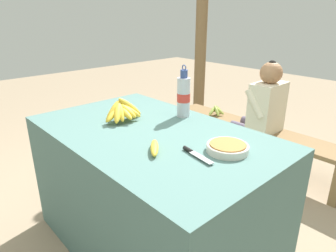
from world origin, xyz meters
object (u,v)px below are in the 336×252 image
object	(u,v)px
knife	(193,153)
banana_bunch_green	(216,110)
serving_bowl	(228,147)
wooden_bench	(255,133)
support_post_near	(201,27)
water_bottle	(184,96)
loose_banana_front	(154,148)
banana_bunch_ripe	(123,111)
seated_vendor	(262,109)

from	to	relation	value
knife	banana_bunch_green	xyz separation A→B (m)	(-1.02, 1.45, -0.35)
serving_bowl	wooden_bench	distance (m)	1.52
support_post_near	banana_bunch_green	bearing A→B (deg)	-33.12
water_bottle	banana_bunch_green	xyz separation A→B (m)	(-0.60, 1.10, -0.47)
loose_banana_front	banana_bunch_green	xyz separation A→B (m)	(-0.87, 1.56, -0.36)
loose_banana_front	support_post_near	world-z (taller)	support_post_near
banana_bunch_ripe	serving_bowl	xyz separation A→B (m)	(0.68, 0.12, -0.04)
serving_bowl	banana_bunch_green	size ratio (longest dim) A/B	0.87
loose_banana_front	knife	size ratio (longest dim) A/B	0.79
banana_bunch_ripe	knife	distance (m)	0.60
knife	support_post_near	xyz separation A→B (m)	(-1.61, 1.83, 0.44)
serving_bowl	knife	xyz separation A→B (m)	(-0.08, -0.14, -0.01)
knife	water_bottle	bearing A→B (deg)	148.25
knife	wooden_bench	world-z (taller)	knife
wooden_bench	support_post_near	size ratio (longest dim) A/B	0.73
wooden_bench	water_bottle	bearing A→B (deg)	-83.37
seated_vendor	support_post_near	world-z (taller)	support_post_near
serving_bowl	wooden_bench	size ratio (longest dim) A/B	0.11
banana_bunch_ripe	serving_bowl	size ratio (longest dim) A/B	1.40
water_bottle	seated_vendor	bearing A→B (deg)	93.35
support_post_near	knife	bearing A→B (deg)	-48.79
support_post_near	banana_bunch_ripe	bearing A→B (deg)	-60.95
water_bottle	wooden_bench	xyz separation A→B (m)	(-0.13, 1.09, -0.58)
support_post_near	loose_banana_front	bearing A→B (deg)	-53.11
seated_vendor	support_post_near	size ratio (longest dim) A/B	0.41
loose_banana_front	support_post_near	size ratio (longest dim) A/B	0.06
loose_banana_front	wooden_bench	xyz separation A→B (m)	(-0.40, 1.56, -0.47)
banana_bunch_green	support_post_near	world-z (taller)	support_post_near
banana_bunch_ripe	loose_banana_front	distance (m)	0.47
knife	seated_vendor	bearing A→B (deg)	117.17
banana_bunch_ripe	loose_banana_front	size ratio (longest dim) A/B	1.78
banana_bunch_ripe	support_post_near	xyz separation A→B (m)	(-1.01, 1.81, 0.39)
serving_bowl	seated_vendor	size ratio (longest dim) A/B	0.20
knife	wooden_bench	size ratio (longest dim) A/B	0.11
loose_banana_front	banana_bunch_green	world-z (taller)	loose_banana_front
water_bottle	support_post_near	size ratio (longest dim) A/B	0.13
serving_bowl	loose_banana_front	world-z (taller)	serving_bowl
knife	wooden_bench	distance (m)	1.61
banana_bunch_ripe	serving_bowl	bearing A→B (deg)	10.08
water_bottle	banana_bunch_green	bearing A→B (deg)	118.71
banana_bunch_ripe	wooden_bench	size ratio (longest dim) A/B	0.16
wooden_bench	serving_bowl	bearing A→B (deg)	-64.26
serving_bowl	knife	bearing A→B (deg)	-120.16
water_bottle	seated_vendor	world-z (taller)	water_bottle
seated_vendor	loose_banana_front	bearing A→B (deg)	100.78
knife	wooden_bench	xyz separation A→B (m)	(-0.54, 1.45, -0.46)
serving_bowl	knife	size ratio (longest dim) A/B	1.01
banana_bunch_ripe	seated_vendor	distance (m)	1.42
banana_bunch_ripe	serving_bowl	distance (m)	0.70
banana_bunch_ripe	banana_bunch_green	xyz separation A→B (m)	(-0.42, 1.43, -0.41)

